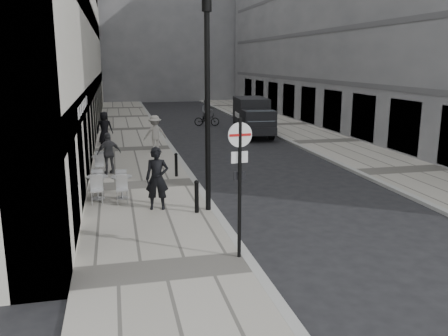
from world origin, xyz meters
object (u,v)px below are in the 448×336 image
at_px(walking_man, 157,178).
at_px(sign_post, 240,170).
at_px(lamppost, 207,97).
at_px(cyclist, 207,116).
at_px(panel_van, 253,115).

distance_m(walking_man, sign_post, 4.60).
bearing_deg(lamppost, walking_man, 164.47).
height_order(walking_man, sign_post, sign_post).
bearing_deg(cyclist, walking_man, -92.24).
bearing_deg(lamppost, cyclist, 79.06).
bearing_deg(lamppost, sign_post, -90.00).
relative_size(walking_man, lamppost, 0.31).
height_order(walking_man, cyclist, walking_man).
height_order(sign_post, panel_van, sign_post).
bearing_deg(lamppost, panel_van, 68.50).
relative_size(walking_man, cyclist, 1.01).
xyz_separation_m(lamppost, cyclist, (3.87, 20.01, -2.85)).
distance_m(sign_post, cyclist, 24.13).
xyz_separation_m(walking_man, panel_van, (7.34, 14.33, 0.23)).
bearing_deg(sign_post, lamppost, 84.39).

